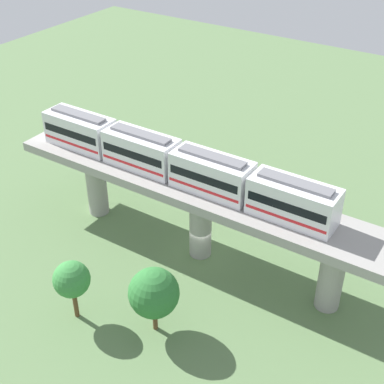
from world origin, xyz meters
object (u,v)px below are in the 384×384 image
at_px(train, 175,162).
at_px(tree_mid_lot, 154,293).
at_px(parked_car_white, 355,238).
at_px(parked_car_red, 237,202).
at_px(tree_near_viaduct, 72,280).
at_px(parked_car_black, 157,168).

height_order(train, tree_mid_lot, train).
bearing_deg(parked_car_white, parked_car_red, -85.62).
bearing_deg(tree_near_viaduct, parked_car_black, -160.53).
height_order(parked_car_black, parked_car_white, same).
bearing_deg(parked_car_black, tree_near_viaduct, 22.89).
xyz_separation_m(train, parked_car_black, (-8.81, -8.55, -7.69)).
bearing_deg(parked_car_red, parked_car_black, -96.59).
distance_m(train, parked_car_red, 11.05).
bearing_deg(parked_car_black, tree_mid_lot, 39.09).
xyz_separation_m(parked_car_red, tree_near_viaduct, (19.16, -3.19, 2.92)).
distance_m(train, tree_mid_lot, 11.30).
distance_m(parked_car_red, tree_near_viaduct, 19.64).
xyz_separation_m(train, tree_near_viaduct, (11.44, -1.39, -4.78)).
bearing_deg(parked_car_red, train, -13.71).
bearing_deg(parked_car_red, tree_near_viaduct, -10.04).
xyz_separation_m(parked_car_black, tree_near_viaduct, (20.25, 7.16, 2.92)).
bearing_deg(parked_car_red, parked_car_white, 93.51).
xyz_separation_m(train, tree_mid_lot, (9.20, 4.38, -4.88)).
distance_m(train, tree_near_viaduct, 12.47).
relative_size(parked_car_black, tree_mid_lot, 0.79).
bearing_deg(tree_near_viaduct, tree_mid_lot, 111.17).
bearing_deg(parked_car_white, tree_mid_lot, -26.65).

